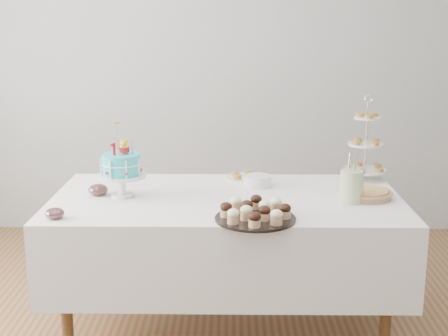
{
  "coord_description": "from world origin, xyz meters",
  "views": [
    {
      "loc": [
        0.03,
        -3.0,
        1.73
      ],
      "look_at": [
        -0.01,
        0.3,
        0.93
      ],
      "focal_mm": 50.0,
      "sensor_mm": 36.0,
      "label": 1
    }
  ],
  "objects_px": {
    "plate_stack": "(257,181)",
    "utensil_pitcher": "(351,185)",
    "birthday_cake": "(122,177)",
    "pastry_plate": "(246,176)",
    "tiered_stand": "(366,145)",
    "jam_bowl_a": "(55,214)",
    "pie": "(366,193)",
    "jam_bowl_b": "(98,190)",
    "cupcake_tray": "(255,211)",
    "table": "(226,236)"
  },
  "relations": [
    {
      "from": "tiered_stand",
      "to": "pastry_plate",
      "type": "bearing_deg",
      "value": -179.09
    },
    {
      "from": "jam_bowl_b",
      "to": "tiered_stand",
      "type": "bearing_deg",
      "value": 13.69
    },
    {
      "from": "pastry_plate",
      "to": "jam_bowl_a",
      "type": "xyz_separation_m",
      "value": [
        -0.96,
        -0.78,
        0.01
      ]
    },
    {
      "from": "birthday_cake",
      "to": "jam_bowl_a",
      "type": "bearing_deg",
      "value": -147.79
    },
    {
      "from": "table",
      "to": "pie",
      "type": "height_order",
      "value": "pie"
    },
    {
      "from": "plate_stack",
      "to": "jam_bowl_b",
      "type": "xyz_separation_m",
      "value": [
        -0.89,
        -0.21,
        -0.0
      ]
    },
    {
      "from": "pastry_plate",
      "to": "jam_bowl_a",
      "type": "height_order",
      "value": "jam_bowl_a"
    },
    {
      "from": "jam_bowl_a",
      "to": "utensil_pitcher",
      "type": "xyz_separation_m",
      "value": [
        1.51,
        0.3,
        0.07
      ]
    },
    {
      "from": "birthday_cake",
      "to": "table",
      "type": "bearing_deg",
      "value": -23.85
    },
    {
      "from": "table",
      "to": "jam_bowl_b",
      "type": "xyz_separation_m",
      "value": [
        -0.71,
        0.02,
        0.26
      ]
    },
    {
      "from": "table",
      "to": "jam_bowl_a",
      "type": "xyz_separation_m",
      "value": [
        -0.84,
        -0.39,
        0.25
      ]
    },
    {
      "from": "cupcake_tray",
      "to": "jam_bowl_a",
      "type": "relative_size",
      "value": 4.23
    },
    {
      "from": "plate_stack",
      "to": "jam_bowl_a",
      "type": "relative_size",
      "value": 1.74
    },
    {
      "from": "birthday_cake",
      "to": "tiered_stand",
      "type": "bearing_deg",
      "value": -8.07
    },
    {
      "from": "birthday_cake",
      "to": "pastry_plate",
      "type": "distance_m",
      "value": 0.8
    },
    {
      "from": "pie",
      "to": "birthday_cake",
      "type": "bearing_deg",
      "value": 179.57
    },
    {
      "from": "pastry_plate",
      "to": "jam_bowl_b",
      "type": "bearing_deg",
      "value": -156.18
    },
    {
      "from": "plate_stack",
      "to": "utensil_pitcher",
      "type": "xyz_separation_m",
      "value": [
        0.49,
        -0.32,
        0.06
      ]
    },
    {
      "from": "table",
      "to": "tiered_stand",
      "type": "height_order",
      "value": "tiered_stand"
    },
    {
      "from": "plate_stack",
      "to": "jam_bowl_a",
      "type": "xyz_separation_m",
      "value": [
        -1.02,
        -0.62,
        -0.01
      ]
    },
    {
      "from": "cupcake_tray",
      "to": "pastry_plate",
      "type": "bearing_deg",
      "value": 91.99
    },
    {
      "from": "jam_bowl_b",
      "to": "utensil_pitcher",
      "type": "xyz_separation_m",
      "value": [
        1.38,
        -0.12,
        0.06
      ]
    },
    {
      "from": "birthday_cake",
      "to": "jam_bowl_a",
      "type": "xyz_separation_m",
      "value": [
        -0.26,
        -0.39,
        -0.09
      ]
    },
    {
      "from": "table",
      "to": "birthday_cake",
      "type": "height_order",
      "value": "birthday_cake"
    },
    {
      "from": "pie",
      "to": "jam_bowl_b",
      "type": "distance_m",
      "value": 1.48
    },
    {
      "from": "birthday_cake",
      "to": "utensil_pitcher",
      "type": "distance_m",
      "value": 1.24
    },
    {
      "from": "birthday_cake",
      "to": "tiered_stand",
      "type": "xyz_separation_m",
      "value": [
        1.42,
        0.4,
        0.1
      ]
    },
    {
      "from": "plate_stack",
      "to": "utensil_pitcher",
      "type": "relative_size",
      "value": 0.61
    },
    {
      "from": "tiered_stand",
      "to": "pie",
      "type": "bearing_deg",
      "value": -100.66
    },
    {
      "from": "jam_bowl_a",
      "to": "birthday_cake",
      "type": "bearing_deg",
      "value": 56.07
    },
    {
      "from": "pie",
      "to": "jam_bowl_b",
      "type": "relative_size",
      "value": 2.66
    },
    {
      "from": "table",
      "to": "plate_stack",
      "type": "distance_m",
      "value": 0.39
    },
    {
      "from": "cupcake_tray",
      "to": "jam_bowl_b",
      "type": "height_order",
      "value": "cupcake_tray"
    },
    {
      "from": "pie",
      "to": "jam_bowl_b",
      "type": "bearing_deg",
      "value": 178.77
    },
    {
      "from": "table",
      "to": "jam_bowl_b",
      "type": "relative_size",
      "value": 17.61
    },
    {
      "from": "birthday_cake",
      "to": "plate_stack",
      "type": "relative_size",
      "value": 2.51
    },
    {
      "from": "birthday_cake",
      "to": "tiered_stand",
      "type": "distance_m",
      "value": 1.47
    },
    {
      "from": "pie",
      "to": "tiered_stand",
      "type": "xyz_separation_m",
      "value": [
        0.08,
        0.41,
        0.19
      ]
    },
    {
      "from": "utensil_pitcher",
      "to": "pastry_plate",
      "type": "bearing_deg",
      "value": 132.63
    },
    {
      "from": "plate_stack",
      "to": "pie",
      "type": "bearing_deg",
      "value": -22.06
    },
    {
      "from": "pastry_plate",
      "to": "utensil_pitcher",
      "type": "xyz_separation_m",
      "value": [
        0.55,
        -0.48,
        0.08
      ]
    },
    {
      "from": "pastry_plate",
      "to": "plate_stack",
      "type": "bearing_deg",
      "value": -69.16
    },
    {
      "from": "table",
      "to": "birthday_cake",
      "type": "bearing_deg",
      "value": -180.0
    },
    {
      "from": "cupcake_tray",
      "to": "tiered_stand",
      "type": "bearing_deg",
      "value": 49.0
    },
    {
      "from": "cupcake_tray",
      "to": "jam_bowl_a",
      "type": "bearing_deg",
      "value": 179.64
    },
    {
      "from": "pie",
      "to": "tiered_stand",
      "type": "bearing_deg",
      "value": 79.34
    },
    {
      "from": "plate_stack",
      "to": "utensil_pitcher",
      "type": "bearing_deg",
      "value": -33.52
    },
    {
      "from": "pie",
      "to": "plate_stack",
      "type": "height_order",
      "value": "plate_stack"
    },
    {
      "from": "plate_stack",
      "to": "pastry_plate",
      "type": "relative_size",
      "value": 0.63
    },
    {
      "from": "cupcake_tray",
      "to": "jam_bowl_a",
      "type": "distance_m",
      "value": 0.98
    }
  ]
}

